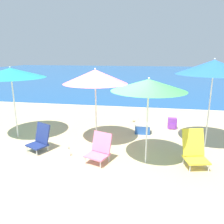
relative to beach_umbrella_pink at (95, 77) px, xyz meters
The scene contains 13 objects.
ground_plane 2.20m from the beach_umbrella_pink, 69.32° to the right, with size 60.00×60.00×0.00m, color #D1BA89.
sea_water 24.79m from the beach_umbrella_pink, 89.14° to the left, with size 60.00×40.00×0.01m.
beach_umbrella_pink is the anchor object (origin of this frame).
beach_umbrella_blue 3.12m from the beach_umbrella_pink, ahead, with size 1.93×1.93×2.43m.
beach_umbrella_teal 2.57m from the beach_umbrella_pink, behind, with size 2.03×2.03×2.18m.
beach_umbrella_green 1.77m from the beach_umbrella_pink, 34.36° to the right, with size 1.68×1.68×2.04m.
beach_chair_pink 1.99m from the beach_umbrella_pink, 72.12° to the right, with size 0.65×0.66×0.70m.
beach_chair_navy 2.24m from the beach_umbrella_pink, 150.17° to the right, with size 0.67×0.66×0.72m.
beach_chair_yellow 3.14m from the beach_umbrella_pink, 19.63° to the right, with size 0.62×0.69×0.84m.
backpack_purple 3.34m from the beach_umbrella_pink, 36.16° to the left, with size 0.30×0.23×0.39m.
water_bottle 2.14m from the beach_umbrella_pink, 115.78° to the right, with size 0.06×0.06×0.22m.
cooler_box 2.42m from the beach_umbrella_pink, 38.25° to the left, with size 0.49×0.33×0.35m.
seagull 3.01m from the beach_umbrella_pink, 66.63° to the left, with size 0.27×0.11×0.23m.
Camera 1 is at (1.14, -4.86, 2.52)m, focal length 35.00 mm.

